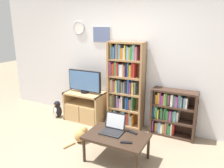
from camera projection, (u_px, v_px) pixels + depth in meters
name	position (u px, v px, depth m)	size (l,w,h in m)	color
wall_back	(125.00, 61.00, 4.40)	(6.32, 0.09, 2.60)	silver
tv_stand	(85.00, 106.00, 4.72)	(0.84, 0.52, 0.62)	tan
television	(85.00, 82.00, 4.57)	(0.76, 0.18, 0.48)	black
bookshelf_tall	(125.00, 85.00, 4.34)	(0.72, 0.27, 1.71)	#9E754C
bookshelf_short	(171.00, 112.00, 4.03)	(0.80, 0.28, 0.88)	#3D281E
coffee_table	(117.00, 138.00, 3.26)	(0.92, 0.60, 0.42)	#332319
laptop	(113.00, 127.00, 3.35)	(0.34, 0.31, 0.27)	#232326
remote_near_laptop	(126.00, 142.00, 3.04)	(0.17, 0.10, 0.02)	black
remote_far_from_laptop	(132.00, 132.00, 3.32)	(0.17, 0.08, 0.02)	black
cat	(82.00, 135.00, 3.85)	(0.30, 0.49, 0.28)	#B78447
penguin_figurine	(57.00, 110.00, 4.88)	(0.20, 0.18, 0.38)	black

